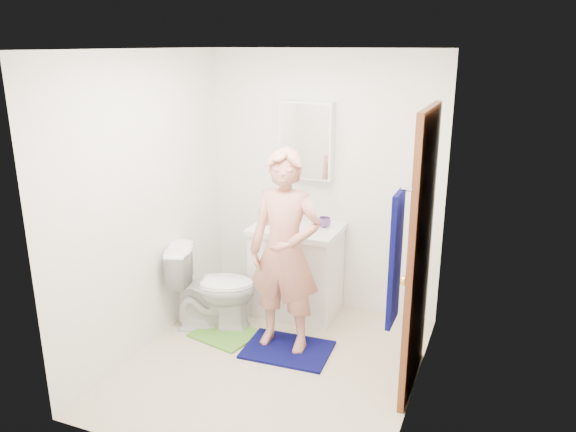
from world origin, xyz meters
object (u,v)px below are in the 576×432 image
(medicine_cabinet, at_px, (306,140))
(soap_dispenser, at_px, (266,213))
(vanity_cabinet, at_px, (297,272))
(toilet, at_px, (213,287))
(toothbrush_cup, at_px, (325,222))
(towel, at_px, (395,259))
(man, at_px, (285,252))

(medicine_cabinet, relative_size, soap_dispenser, 3.42)
(vanity_cabinet, xyz_separation_m, toilet, (-0.58, -0.55, -0.02))
(soap_dispenser, xyz_separation_m, toothbrush_cup, (0.53, 0.11, -0.06))
(towel, bearing_deg, vanity_cabinet, 128.47)
(vanity_cabinet, height_order, man, man)
(medicine_cabinet, distance_m, toilet, 1.55)
(medicine_cabinet, distance_m, toothbrush_cup, 0.76)
(medicine_cabinet, bearing_deg, vanity_cabinet, -90.00)
(man, bearing_deg, toilet, 173.75)
(vanity_cabinet, distance_m, medicine_cabinet, 1.22)
(vanity_cabinet, height_order, medicine_cabinet, medicine_cabinet)
(vanity_cabinet, distance_m, man, 0.79)
(toilet, distance_m, toothbrush_cup, 1.15)
(vanity_cabinet, bearing_deg, medicine_cabinet, 90.00)
(medicine_cabinet, bearing_deg, toilet, -126.82)
(toilet, xyz_separation_m, toothbrush_cup, (0.81, 0.63, 0.51))
(medicine_cabinet, bearing_deg, soap_dispenser, -140.14)
(vanity_cabinet, relative_size, medicine_cabinet, 1.14)
(medicine_cabinet, xyz_separation_m, soap_dispenser, (-0.30, -0.25, -0.65))
(towel, height_order, toothbrush_cup, towel)
(vanity_cabinet, distance_m, soap_dispenser, 0.63)
(vanity_cabinet, relative_size, soap_dispenser, 3.91)
(vanity_cabinet, bearing_deg, toothbrush_cup, 19.19)
(medicine_cabinet, relative_size, toothbrush_cup, 6.27)
(medicine_cabinet, xyz_separation_m, toilet, (-0.58, -0.77, -1.22))
(medicine_cabinet, relative_size, towel, 0.87)
(toilet, bearing_deg, man, -115.94)
(medicine_cabinet, height_order, toilet, medicine_cabinet)
(man, bearing_deg, soap_dispenser, 126.96)
(towel, relative_size, toothbrush_cup, 7.17)
(medicine_cabinet, relative_size, man, 0.42)
(towel, relative_size, soap_dispenser, 3.91)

